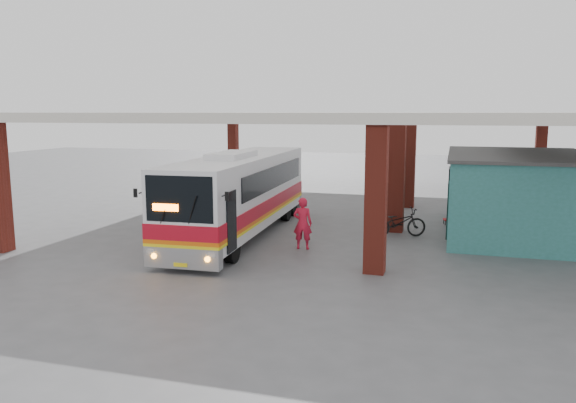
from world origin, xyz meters
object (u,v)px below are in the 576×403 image
(coach_bus, at_px, (240,194))
(pedestrian, at_px, (303,223))
(motorcycle, at_px, (398,222))
(red_chair, at_px, (451,217))

(coach_bus, bearing_deg, pedestrian, -29.52)
(motorcycle, bearing_deg, pedestrian, 110.24)
(motorcycle, height_order, red_chair, motorcycle)
(coach_bus, bearing_deg, red_chair, 27.11)
(red_chair, bearing_deg, coach_bus, -162.76)
(pedestrian, bearing_deg, motorcycle, -142.57)
(pedestrian, bearing_deg, coach_bus, -32.99)
(coach_bus, height_order, motorcycle, coach_bus)
(pedestrian, height_order, red_chair, pedestrian)
(coach_bus, xyz_separation_m, pedestrian, (2.82, -1.41, -0.71))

